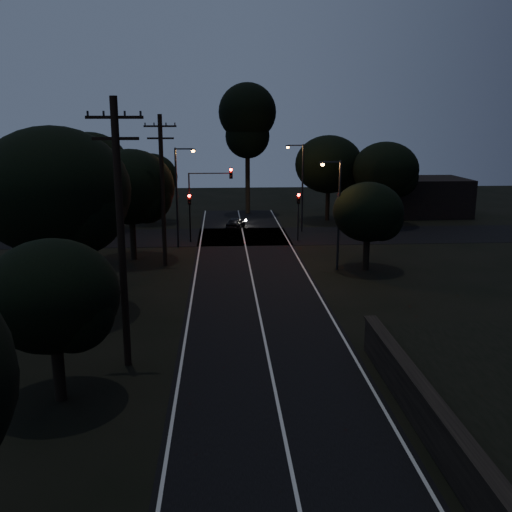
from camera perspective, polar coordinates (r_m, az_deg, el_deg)
road_surface at (r=40.20m, az=-0.63°, el=-1.10°), size 60.00×70.00×0.03m
utility_pole_mid at (r=23.51m, az=-13.37°, el=2.39°), size 2.20×0.30×11.00m
utility_pole_far at (r=40.22m, az=-9.34°, el=6.67°), size 2.20×0.30×10.50m
tree_left_b at (r=21.41m, az=-19.33°, el=-4.09°), size 4.77×4.77×6.06m
tree_left_c at (r=30.94m, az=-19.09°, el=5.79°), size 7.80×7.80×9.86m
tree_left_d at (r=42.37m, az=-12.16°, el=6.58°), size 6.40×6.40×8.12m
tree_far_nw at (r=58.31m, az=-10.36°, el=7.68°), size 5.46×5.46×6.92m
tree_far_w at (r=55.04m, az=-16.08°, el=8.54°), size 7.12×7.12×9.08m
tree_far_ne at (r=58.86m, az=7.53°, el=8.93°), size 6.84×6.84×8.66m
tree_far_e at (r=57.17m, az=13.06°, el=8.23°), size 6.40×6.40×8.12m
tree_right_a at (r=39.47m, az=11.41°, el=4.17°), size 4.77×4.77×6.06m
tall_pine at (r=62.82m, az=-0.86°, el=13.44°), size 6.18×6.18×14.04m
building_left at (r=62.91m, az=-20.27°, el=5.39°), size 10.00×8.00×4.40m
building_right at (r=65.10m, az=16.29°, el=5.74°), size 9.00×7.00×4.00m
signal_left at (r=48.35m, az=-6.65°, el=4.70°), size 0.28×0.35×4.10m
signal_right at (r=48.73m, az=4.25°, el=4.82°), size 0.28×0.35×4.10m
signal_mast at (r=48.09m, az=-4.68°, el=6.51°), size 3.70×0.35×6.25m
streetlight_a at (r=46.19m, az=-7.72°, el=6.52°), size 1.66×0.26×8.00m
streetlight_b at (r=52.54m, az=4.47°, el=7.42°), size 1.66×0.26×8.00m
streetlight_c at (r=38.97m, az=8.06°, el=4.82°), size 1.46×0.26×7.50m
car at (r=54.61m, az=-2.04°, el=3.33°), size 2.15×3.37×1.07m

